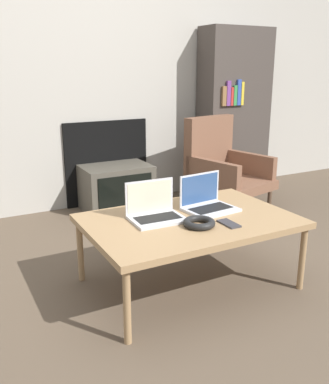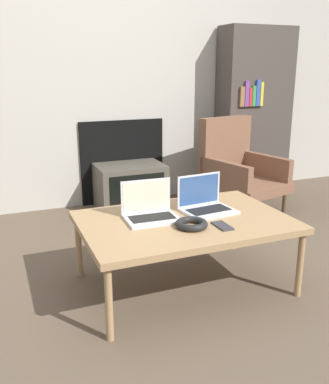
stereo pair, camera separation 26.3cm
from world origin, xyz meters
name	(u,v)px [view 1 (the left image)]	position (x,y,z in m)	size (l,w,h in m)	color
ground_plane	(202,295)	(0.00, 0.00, 0.00)	(14.00, 14.00, 0.00)	brown
wall_back	(84,60)	(0.00, 1.89, 1.29)	(7.00, 0.08, 2.60)	#ADA89E
table	(190,223)	(0.00, 0.14, 0.38)	(1.15, 0.77, 0.41)	#9E7A51
laptop_left	(155,211)	(-0.18, 0.23, 0.45)	(0.30, 0.24, 0.21)	silver
laptop_right	(207,202)	(0.17, 0.23, 0.45)	(0.31, 0.26, 0.21)	silver
headphones	(199,223)	(-0.02, 0.01, 0.43)	(0.17, 0.17, 0.04)	black
phone	(229,224)	(0.14, -0.04, 0.41)	(0.07, 0.14, 0.01)	#333338
tv	(117,187)	(0.15, 1.63, 0.20)	(0.59, 0.42, 0.40)	#4C473D
armchair	(222,165)	(1.05, 1.30, 0.38)	(0.68, 0.76, 0.80)	brown
bookshelf	(234,112)	(1.45, 1.69, 0.80)	(0.70, 0.32, 1.59)	#3F3833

